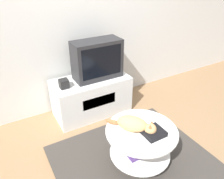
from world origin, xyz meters
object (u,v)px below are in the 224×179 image
tv (97,59)px  dvd_box (153,132)px  speaker (64,84)px  cat (135,124)px

tv → dvd_box: tv is taller
speaker → cat: bearing=-70.7°
speaker → dvd_box: speaker is taller
speaker → cat: 1.11m
speaker → cat: (0.37, -1.04, -0.07)m
tv → speaker: tv is taller
cat → speaker: bearing=160.6°
cat → tv: bearing=134.1°
dvd_box → cat: 0.20m
tv → cat: 1.15m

